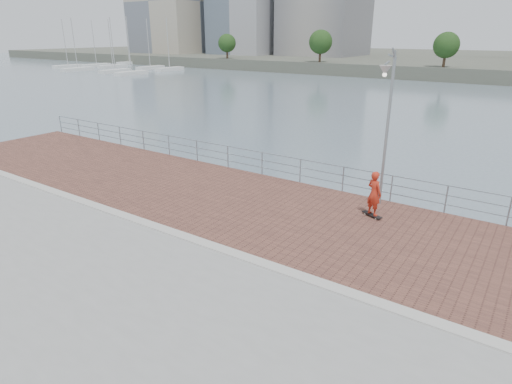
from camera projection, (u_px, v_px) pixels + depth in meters
The scene contains 9 objects.
water at pixel (222, 303), 14.05m from camera, with size 400.00×400.00×0.00m, color slate.
seawall at pixel (84, 373), 9.83m from camera, with size 40.00×24.00×2.00m, color gray.
brick_lane at pixel (280, 212), 16.13m from camera, with size 40.00×6.80×0.02m, color brown.
curb at pixel (220, 248), 13.34m from camera, with size 40.00×0.40×0.06m, color #B7B5AD.
guardrail at pixel (321, 172), 18.51m from camera, with size 39.06×0.06×1.13m.
street_lamp at pixel (386, 104), 15.17m from camera, with size 0.41×1.19×5.62m.
skateboard at pixel (372, 215), 15.65m from camera, with size 0.85×0.54×0.10m.
skateboarder at pixel (374, 193), 15.36m from camera, with size 0.60×0.40×1.65m, color red.
marina at pixel (116, 67), 104.66m from camera, with size 30.83×29.61×11.56m.
Camera 1 is at (7.66, -9.15, 6.34)m, focal length 30.00 mm.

